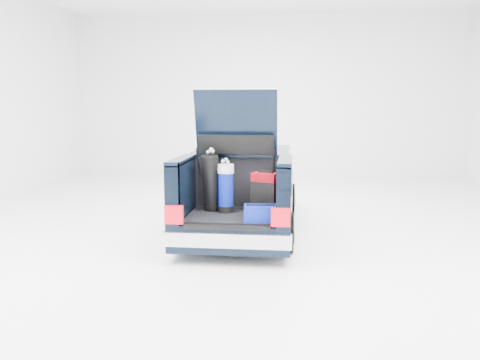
# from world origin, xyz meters

# --- Properties ---
(ground) EXTENTS (14.00, 14.00, 0.00)m
(ground) POSITION_xyz_m (0.00, 0.00, 0.00)
(ground) COLOR white
(ground) RESTS_ON ground
(car) EXTENTS (1.87, 4.65, 2.47)m
(car) POSITION_xyz_m (-0.00, 0.11, 0.67)
(car) COLOR black
(car) RESTS_ON ground
(red_suitcase) EXTENTS (0.46, 0.40, 0.65)m
(red_suitcase) POSITION_xyz_m (0.49, -1.33, 0.91)
(red_suitcase) COLOR #70030B
(red_suitcase) RESTS_ON car
(black_golf_bag) EXTENTS (0.33, 0.43, 0.98)m
(black_golf_bag) POSITION_xyz_m (-0.36, -1.28, 1.04)
(black_golf_bag) COLOR black
(black_golf_bag) RESTS_ON car
(blue_golf_bag) EXTENTS (0.31, 0.31, 0.83)m
(blue_golf_bag) POSITION_xyz_m (-0.12, -1.34, 0.98)
(blue_golf_bag) COLOR black
(blue_golf_bag) RESTS_ON car
(blue_duffel) EXTENTS (0.49, 0.35, 0.25)m
(blue_duffel) POSITION_xyz_m (0.45, -1.90, 0.71)
(blue_duffel) COLOR navy
(blue_duffel) RESTS_ON car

